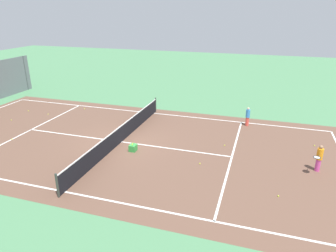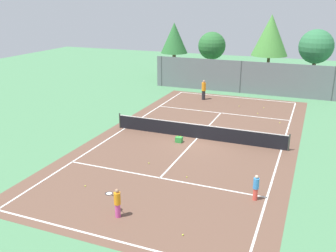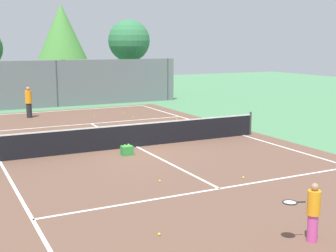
{
  "view_description": "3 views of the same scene",
  "coord_description": "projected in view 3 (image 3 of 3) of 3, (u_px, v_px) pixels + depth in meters",
  "views": [
    {
      "loc": [
        -14.81,
        -7.59,
        7.31
      ],
      "look_at": [
        0.81,
        -2.6,
        1.01
      ],
      "focal_mm": 32.77,
      "sensor_mm": 36.0,
      "label": 1
    },
    {
      "loc": [
        7.0,
        -22.67,
        8.88
      ],
      "look_at": [
        -1.29,
        -2.07,
        1.36
      ],
      "focal_mm": 40.01,
      "sensor_mm": 36.0,
      "label": 2
    },
    {
      "loc": [
        -7.35,
        -17.56,
        4.3
      ],
      "look_at": [
        0.74,
        -1.49,
        1.08
      ],
      "focal_mm": 49.16,
      "sensor_mm": 36.0,
      "label": 3
    }
  ],
  "objects": [
    {
      "name": "ground_plane",
      "position": [
        137.0,
        147.0,
        19.45
      ],
      "size": [
        80.0,
        80.0,
        0.0
      ],
      "primitive_type": "plane",
      "color": "#4C8456"
    },
    {
      "name": "court_surface",
      "position": [
        137.0,
        147.0,
        19.45
      ],
      "size": [
        13.0,
        25.0,
        0.01
      ],
      "color": "brown",
      "rests_on": "ground_plane"
    },
    {
      "name": "tennis_net",
      "position": [
        137.0,
        135.0,
        19.36
      ],
      "size": [
        11.9,
        0.1,
        1.1
      ],
      "color": "#333833",
      "rests_on": "ground_plane"
    },
    {
      "name": "perimeter_fence",
      "position": [
        57.0,
        84.0,
        31.48
      ],
      "size": [
        18.0,
        0.12,
        3.2
      ],
      "color": "slate",
      "rests_on": "ground_plane"
    },
    {
      "name": "tree_0",
      "position": [
        129.0,
        41.0,
        36.55
      ],
      "size": [
        3.31,
        3.31,
        6.2
      ],
      "color": "brown",
      "rests_on": "ground_plane"
    },
    {
      "name": "tree_1",
      "position": [
        62.0,
        32.0,
        36.56
      ],
      "size": [
        3.9,
        3.9,
        7.43
      ],
      "color": "brown",
      "rests_on": "ground_plane"
    },
    {
      "name": "player_0",
      "position": [
        29.0,
        102.0,
        26.99
      ],
      "size": [
        0.39,
        0.39,
        1.83
      ],
      "color": "#232328",
      "rests_on": "ground_plane"
    },
    {
      "name": "player_2",
      "position": [
        312.0,
        212.0,
        10.02
      ],
      "size": [
        0.86,
        0.55,
        1.34
      ],
      "color": "#D14799",
      "rests_on": "ground_plane"
    },
    {
      "name": "ball_crate",
      "position": [
        127.0,
        150.0,
        18.02
      ],
      "size": [
        0.43,
        0.35,
        0.43
      ],
      "color": "green",
      "rests_on": "ground_plane"
    },
    {
      "name": "tennis_ball_0",
      "position": [
        243.0,
        177.0,
        14.89
      ],
      "size": [
        0.07,
        0.07,
        0.07
      ],
      "primitive_type": "sphere",
      "color": "#CCE533",
      "rests_on": "ground_plane"
    },
    {
      "name": "tennis_ball_1",
      "position": [
        133.0,
        117.0,
        27.15
      ],
      "size": [
        0.07,
        0.07,
        0.07
      ],
      "primitive_type": "sphere",
      "color": "#CCE533",
      "rests_on": "ground_plane"
    },
    {
      "name": "tennis_ball_2",
      "position": [
        60.0,
        126.0,
        24.29
      ],
      "size": [
        0.07,
        0.07,
        0.07
      ],
      "primitive_type": "sphere",
      "color": "#CCE533",
      "rests_on": "ground_plane"
    },
    {
      "name": "tennis_ball_3",
      "position": [
        160.0,
        181.0,
        14.51
      ],
      "size": [
        0.07,
        0.07,
        0.07
      ],
      "primitive_type": "sphere",
      "color": "#CCE533",
      "rests_on": "ground_plane"
    },
    {
      "name": "tennis_ball_4",
      "position": [
        177.0,
        119.0,
        26.4
      ],
      "size": [
        0.07,
        0.07,
        0.07
      ],
      "primitive_type": "sphere",
      "color": "#CCE533",
      "rests_on": "ground_plane"
    },
    {
      "name": "tennis_ball_6",
      "position": [
        159.0,
        234.0,
        10.45
      ],
      "size": [
        0.07,
        0.07,
        0.07
      ],
      "primitive_type": "sphere",
      "color": "#CCE533",
      "rests_on": "ground_plane"
    },
    {
      "name": "tennis_ball_7",
      "position": [
        124.0,
        113.0,
        28.94
      ],
      "size": [
        0.07,
        0.07,
        0.07
      ],
      "primitive_type": "sphere",
      "color": "#CCE533",
      "rests_on": "ground_plane"
    },
    {
      "name": "tennis_ball_8",
      "position": [
        94.0,
        116.0,
        27.75
      ],
      "size": [
        0.07,
        0.07,
        0.07
      ],
      "primitive_type": "sphere",
      "color": "#CCE533",
      "rests_on": "ground_plane"
    },
    {
      "name": "tennis_ball_9",
      "position": [
        201.0,
        135.0,
        21.79
      ],
      "size": [
        0.07,
        0.07,
        0.07
      ],
      "primitive_type": "sphere",
      "color": "#CCE533",
      "rests_on": "ground_plane"
    }
  ]
}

